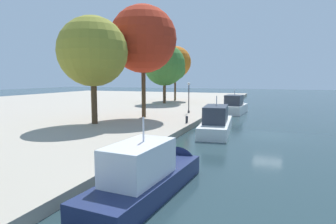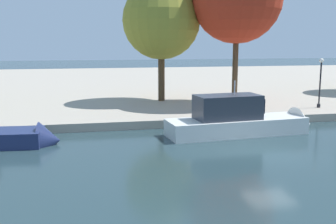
{
  "view_description": "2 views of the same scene",
  "coord_description": "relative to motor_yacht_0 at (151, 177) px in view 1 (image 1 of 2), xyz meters",
  "views": [
    {
      "loc": [
        -27.26,
        -0.47,
        5.16
      ],
      "look_at": [
        -3.53,
        8.34,
        2.16
      ],
      "focal_mm": 31.07,
      "sensor_mm": 36.0,
      "label": 1
    },
    {
      "loc": [
        -9.48,
        -19.22,
        5.92
      ],
      "look_at": [
        -4.58,
        4.8,
        1.6
      ],
      "focal_mm": 43.25,
      "sensor_mm": 36.0,
      "label": 2
    }
  ],
  "objects": [
    {
      "name": "ground_plane",
      "position": [
        15.44,
        -4.74,
        -0.63
      ],
      "size": [
        220.0,
        220.0,
        0.0
      ],
      "primitive_type": "plane",
      "color": "#23383D"
    },
    {
      "name": "motor_yacht_0",
      "position": [
        0.0,
        0.0,
        0.0
      ],
      "size": [
        8.93,
        2.94,
        4.37
      ],
      "rotation": [
        0.0,
        0.0,
        -0.08
      ],
      "color": "navy",
      "rests_on": "ground_plane"
    },
    {
      "name": "motor_yacht_1",
      "position": [
        15.84,
        0.02,
        0.15
      ],
      "size": [
        10.22,
        3.38,
        4.29
      ],
      "rotation": [
        0.0,
        0.0,
        0.1
      ],
      "color": "silver",
      "rests_on": "ground_plane"
    },
    {
      "name": "motor_yacht_2",
      "position": [
        31.54,
        0.33,
        0.1
      ],
      "size": [
        7.77,
        3.18,
        4.43
      ],
      "rotation": [
        0.0,
        0.0,
        -0.06
      ],
      "color": "silver",
      "rests_on": "ground_plane"
    },
    {
      "name": "mooring_bollard_0",
      "position": [
        30.75,
        3.35,
        0.36
      ],
      "size": [
        0.28,
        0.28,
        0.76
      ],
      "color": "#2D2D33",
      "rests_on": "dock_promenade"
    },
    {
      "name": "mooring_bollard_1",
      "position": [
        16.21,
        3.17,
        0.34
      ],
      "size": [
        0.28,
        0.28,
        0.73
      ],
      "color": "#2D2D33",
      "rests_on": "dock_promenade"
    },
    {
      "name": "lamp_post",
      "position": [
        24.44,
        5.37,
        2.21
      ],
      "size": [
        0.35,
        0.35,
        3.97
      ],
      "color": "black",
      "rests_on": "dock_promenade"
    },
    {
      "name": "tree_1",
      "position": [
        36.47,
        13.16,
        6.5
      ],
      "size": [
        7.33,
        7.33,
        10.48
      ],
      "color": "#4C3823",
      "rests_on": "dock_promenade"
    },
    {
      "name": "tree_2",
      "position": [
        18.61,
        9.08,
        8.79
      ],
      "size": [
        7.59,
        7.59,
        12.69
      ],
      "color": "#4C3823",
      "rests_on": "dock_promenade"
    },
    {
      "name": "tree_3",
      "position": [
        12.47,
        11.77,
        7.13
      ],
      "size": [
        6.83,
        6.83,
        10.53
      ],
      "color": "#4C3823",
      "rests_on": "dock_promenade"
    },
    {
      "name": "tree_5",
      "position": [
        43.6,
        14.0,
        7.69
      ],
      "size": [
        6.3,
        6.3,
        10.78
      ],
      "color": "#4C3823",
      "rests_on": "dock_promenade"
    }
  ]
}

